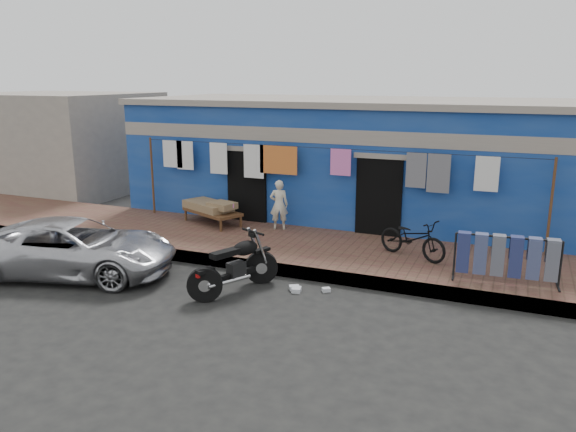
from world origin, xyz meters
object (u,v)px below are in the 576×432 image
Objects in this scene: bicycle at (413,234)px; car at (74,247)px; seated_person at (279,205)px; jeans_rack at (506,258)px; motorcycle at (234,264)px; charpoy at (212,212)px.

car is at bearing 139.62° from bicycle.
bicycle is (3.49, -1.00, -0.11)m from seated_person.
car is 2.15× the size of jeans_rack.
bicycle is 0.81× the size of jeans_rack.
seated_person is at bearing 123.53° from motorcycle.
bicycle is 0.87× the size of motorcycle.
car is 6.98m from bicycle.
seated_person is 3.70m from motorcycle.
jeans_rack is at bearing -90.08° from bicycle.
motorcycle is at bearing 78.43° from seated_person.
jeans_rack is at bearing 139.16° from seated_person.
bicycle is 5.36m from charpoy.
charpoy is 7.34m from jeans_rack.
seated_person reaches higher than motorcycle.
seated_person is 0.69× the size of motorcycle.
car is 2.65× the size of bicycle.
car is 2.31× the size of motorcycle.
bicycle is 2.04m from jeans_rack.
bicycle reaches higher than charpoy.
car is 3.98m from charpoy.
seated_person is 0.64× the size of jeans_rack.
jeans_rack is at bearing 44.13° from motorcycle.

